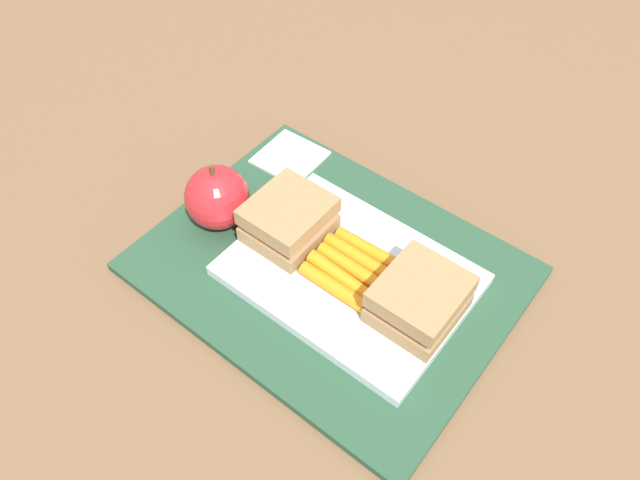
{
  "coord_description": "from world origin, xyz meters",
  "views": [
    {
      "loc": [
        -0.23,
        0.3,
        0.51
      ],
      "look_at": [
        0.01,
        0.0,
        0.04
      ],
      "focal_mm": 34.34,
      "sensor_mm": 36.0,
      "label": 1
    }
  ],
  "objects_px": {
    "food_tray": "(349,275)",
    "sandwich_half_left": "(419,299)",
    "apple": "(217,197)",
    "paper_napkin": "(290,157)",
    "carrot_sticks_bundle": "(350,267)",
    "sandwich_half_right": "(289,220)"
  },
  "relations": [
    {
      "from": "food_tray",
      "to": "sandwich_half_left",
      "type": "bearing_deg",
      "value": 180.0
    },
    {
      "from": "apple",
      "to": "paper_napkin",
      "type": "bearing_deg",
      "value": -88.08
    },
    {
      "from": "sandwich_half_left",
      "to": "apple",
      "type": "height_order",
      "value": "apple"
    },
    {
      "from": "sandwich_half_left",
      "to": "paper_napkin",
      "type": "relative_size",
      "value": 1.14
    },
    {
      "from": "carrot_sticks_bundle",
      "to": "paper_napkin",
      "type": "distance_m",
      "value": 0.19
    },
    {
      "from": "sandwich_half_left",
      "to": "paper_napkin",
      "type": "bearing_deg",
      "value": -22.2
    },
    {
      "from": "food_tray",
      "to": "apple",
      "type": "height_order",
      "value": "apple"
    },
    {
      "from": "sandwich_half_left",
      "to": "paper_napkin",
      "type": "distance_m",
      "value": 0.26
    },
    {
      "from": "apple",
      "to": "paper_napkin",
      "type": "relative_size",
      "value": 1.13
    },
    {
      "from": "sandwich_half_left",
      "to": "sandwich_half_right",
      "type": "height_order",
      "value": "same"
    },
    {
      "from": "food_tray",
      "to": "paper_napkin",
      "type": "bearing_deg",
      "value": -31.26
    },
    {
      "from": "carrot_sticks_bundle",
      "to": "apple",
      "type": "height_order",
      "value": "apple"
    },
    {
      "from": "sandwich_half_left",
      "to": "carrot_sticks_bundle",
      "type": "xyz_separation_m",
      "value": [
        0.08,
        0.0,
        -0.02
      ]
    },
    {
      "from": "sandwich_half_right",
      "to": "sandwich_half_left",
      "type": "bearing_deg",
      "value": 180.0
    },
    {
      "from": "sandwich_half_left",
      "to": "sandwich_half_right",
      "type": "xyz_separation_m",
      "value": [
        0.16,
        0.0,
        0.0
      ]
    },
    {
      "from": "food_tray",
      "to": "apple",
      "type": "xyz_separation_m",
      "value": [
        0.16,
        0.02,
        0.03
      ]
    },
    {
      "from": "apple",
      "to": "paper_napkin",
      "type": "height_order",
      "value": "apple"
    },
    {
      "from": "paper_napkin",
      "to": "apple",
      "type": "bearing_deg",
      "value": 91.92
    },
    {
      "from": "sandwich_half_right",
      "to": "paper_napkin",
      "type": "relative_size",
      "value": 1.14
    },
    {
      "from": "paper_napkin",
      "to": "sandwich_half_right",
      "type": "bearing_deg",
      "value": 130.18
    },
    {
      "from": "food_tray",
      "to": "carrot_sticks_bundle",
      "type": "distance_m",
      "value": 0.01
    },
    {
      "from": "apple",
      "to": "sandwich_half_left",
      "type": "bearing_deg",
      "value": -174.36
    }
  ]
}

